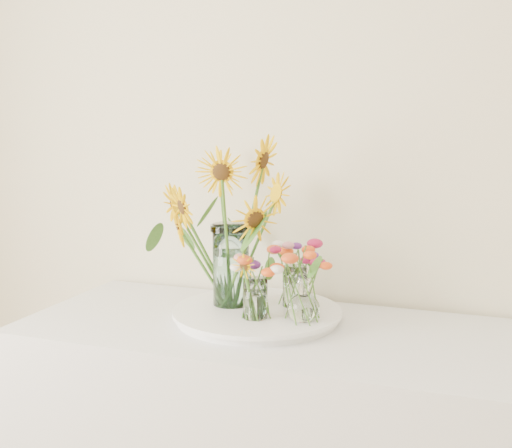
% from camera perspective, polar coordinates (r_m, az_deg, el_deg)
% --- Properties ---
extents(tray, '(0.46, 0.46, 0.02)m').
position_cam_1_polar(tray, '(1.84, 0.09, -8.11)').
color(tray, white).
rests_on(tray, counter).
extents(mason_jar, '(0.12, 0.12, 0.24)m').
position_cam_1_polar(mason_jar, '(1.86, -2.25, -3.68)').
color(mason_jar, '#C0F4F6').
rests_on(mason_jar, tray).
extents(sunflower_bouquet, '(0.75, 0.75, 0.49)m').
position_cam_1_polar(sunflower_bouquet, '(1.83, -2.28, 0.15)').
color(sunflower_bouquet, '#FCBE05').
rests_on(sunflower_bouquet, tray).
extents(small_vase_a, '(0.07, 0.07, 0.11)m').
position_cam_1_polar(small_vase_a, '(1.74, -0.07, -6.71)').
color(small_vase_a, white).
rests_on(small_vase_a, tray).
extents(wildflower_posy_a, '(0.18, 0.18, 0.20)m').
position_cam_1_polar(wildflower_posy_a, '(1.73, -0.07, -5.28)').
color(wildflower_posy_a, '#F25015').
rests_on(wildflower_posy_a, tray).
extents(small_vase_b, '(0.09, 0.09, 0.13)m').
position_cam_1_polar(small_vase_b, '(1.73, 4.24, -6.63)').
color(small_vase_b, white).
rests_on(small_vase_b, tray).
extents(wildflower_posy_b, '(0.22, 0.22, 0.22)m').
position_cam_1_polar(wildflower_posy_b, '(1.72, 4.26, -5.18)').
color(wildflower_posy_b, '#F25015').
rests_on(wildflower_posy_b, tray).
extents(small_vase_c, '(0.08, 0.08, 0.12)m').
position_cam_1_polar(small_vase_c, '(1.86, 3.45, -5.63)').
color(small_vase_c, white).
rests_on(small_vase_c, tray).
extents(wildflower_posy_c, '(0.20, 0.20, 0.21)m').
position_cam_1_polar(wildflower_posy_c, '(1.85, 3.46, -4.28)').
color(wildflower_posy_c, '#F25015').
rests_on(wildflower_posy_c, tray).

